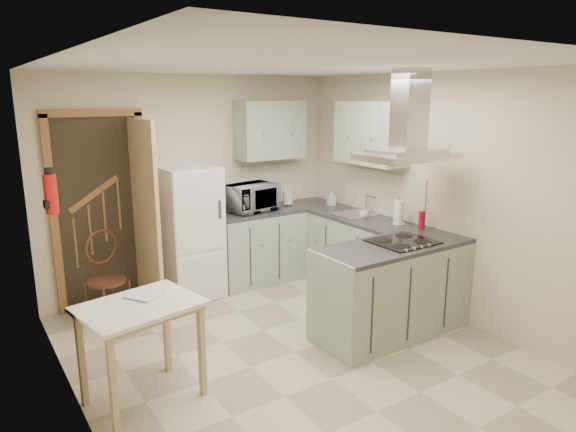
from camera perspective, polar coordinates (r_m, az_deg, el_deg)
floor at (r=4.80m, az=0.75°, el=-14.91°), size 4.20×4.20×0.00m
ceiling at (r=4.23m, az=0.85°, el=16.45°), size 4.20×4.20×0.00m
back_wall at (r=6.16m, az=-10.36°, el=3.57°), size 3.60×0.00×3.60m
left_wall at (r=3.68m, az=-23.06°, el=-3.87°), size 0.00×4.20×4.20m
right_wall at (r=5.55m, az=16.32°, el=2.19°), size 0.00×4.20×4.20m
doorway at (r=5.83m, az=-20.11°, el=0.42°), size 1.10×0.12×2.10m
fridge at (r=5.92m, az=-10.77°, el=-1.80°), size 0.60×0.60×1.50m
counter_back at (r=6.37m, az=-3.52°, el=-3.31°), size 1.08×0.60×0.90m
counter_right at (r=6.30m, az=6.24°, el=-3.54°), size 0.60×1.95×0.90m
splashback at (r=6.60m, az=-2.62°, el=3.54°), size 1.68×0.02×0.50m
wall_cabinet_back at (r=6.37m, az=-1.99°, el=9.54°), size 0.85×0.35×0.70m
wall_cabinet_right at (r=5.93m, az=9.24°, el=9.09°), size 0.35×0.90×0.70m
peninsula at (r=5.09m, az=11.59°, el=-7.90°), size 1.55×0.65×0.90m
hob at (r=5.02m, az=12.64°, el=-2.78°), size 0.58×0.50×0.01m
extractor_hood at (r=4.86m, az=13.12°, el=6.49°), size 0.90×0.55×0.10m
sink at (r=6.06m, az=7.40°, el=0.19°), size 0.45×0.40×0.01m
fire_extinguisher at (r=4.50m, az=-24.83°, el=2.23°), size 0.10×0.10×0.32m
drop_leaf_table at (r=4.11m, az=-15.86°, el=-14.41°), size 0.94×0.77×0.78m
bentwood_chair at (r=5.56m, az=-19.45°, el=-6.84°), size 0.49×0.49×0.85m
microwave at (r=6.18m, az=-4.08°, el=2.04°), size 0.65×0.50×0.33m
kettle at (r=6.50m, az=-0.03°, el=2.03°), size 0.17×0.17×0.19m
cereal_box at (r=6.35m, az=-2.47°, el=2.16°), size 0.09×0.20×0.29m
soap_bottle at (r=6.53m, az=4.84°, el=2.04°), size 0.10×0.10×0.19m
paper_towel at (r=5.65m, az=12.21°, el=0.41°), size 0.14×0.14×0.27m
cup at (r=5.91m, az=8.47°, el=0.21°), size 0.11×0.11×0.09m
red_bottle at (r=5.53m, az=14.64°, el=-0.45°), size 0.08×0.08×0.19m
book at (r=3.99m, az=-16.72°, el=-8.33°), size 0.27×0.29×0.11m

